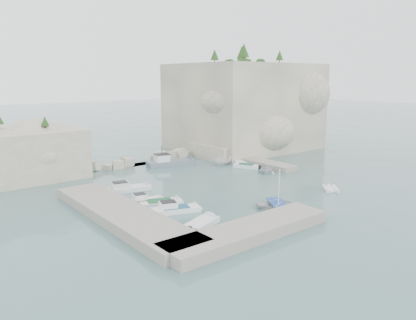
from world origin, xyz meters
TOP-DOWN VIEW (x-y plane):
  - ground at (0.00, 0.00)m, footprint 400.00×400.00m
  - cliff_east at (23.00, 23.00)m, footprint 26.00×22.00m
  - cliff_terrace at (13.00, 18.00)m, footprint 8.00×10.00m
  - outcrop_west at (-20.00, 25.00)m, footprint 16.00×14.00m
  - quay_west at (-17.00, -1.00)m, footprint 5.00×24.00m
  - quay_south at (-10.00, -12.50)m, footprint 18.00×4.00m
  - ledge_east at (13.50, 10.00)m, footprint 3.00×16.00m
  - breakwater at (-1.00, 22.00)m, footprint 28.00×3.00m
  - motorboat_a at (-11.48, 8.38)m, footprint 6.94×3.30m
  - motorboat_b at (-12.35, 2.20)m, footprint 4.99×2.44m
  - motorboat_c at (-11.40, 0.63)m, footprint 5.83×3.75m
  - motorboat_d at (-11.35, -2.51)m, footprint 6.10×3.64m
  - motorboat_e at (-11.71, -7.59)m, footprint 4.93×3.34m
  - rowboat at (-1.45, -8.48)m, footprint 6.15×5.66m
  - inflatable_dinghy at (9.44, -7.82)m, footprint 3.49×3.50m
  - tender_east_a at (9.95, 4.01)m, footprint 3.28×2.87m
  - tender_east_b at (10.14, 8.63)m, footprint 3.35×4.85m
  - tender_east_c at (10.90, 10.85)m, footprint 3.01×4.84m
  - tender_east_d at (8.89, 12.85)m, footprint 4.74×1.92m
  - work_boat at (1.59, 17.86)m, footprint 9.09×4.42m
  - rowboat_mast at (-1.45, -8.48)m, footprint 0.10×0.10m
  - vegetation at (17.83, 24.40)m, footprint 53.48×13.88m

SIDE VIEW (x-z plane):
  - ground at x=0.00m, z-range 0.00..0.00m
  - motorboat_a at x=-11.48m, z-range -0.70..0.70m
  - motorboat_b at x=-12.35m, z-range -0.70..0.70m
  - motorboat_c at x=-11.40m, z-range -0.35..0.35m
  - motorboat_d at x=-11.35m, z-range -0.70..0.70m
  - motorboat_e at x=-11.71m, z-range -0.35..0.35m
  - rowboat at x=-1.45m, z-range -0.52..0.52m
  - inflatable_dinghy at x=9.44m, z-range -0.22..0.22m
  - tender_east_a at x=9.95m, z-range -0.83..0.83m
  - tender_east_b at x=10.14m, z-range -0.35..0.35m
  - tender_east_c at x=10.90m, z-range -0.35..0.35m
  - tender_east_d at x=8.89m, z-range -0.90..0.90m
  - work_boat at x=1.59m, z-range -1.10..1.10m
  - ledge_east at x=13.50m, z-range 0.00..0.80m
  - quay_west at x=-17.00m, z-range 0.00..1.10m
  - quay_south at x=-10.00m, z-range 0.00..1.10m
  - breakwater at x=-1.00m, z-range 0.00..1.40m
  - cliff_terrace at x=13.00m, z-range 0.00..2.50m
  - rowboat_mast at x=-1.45m, z-range 0.52..4.72m
  - outcrop_west at x=-20.00m, z-range 0.00..7.00m
  - cliff_east at x=23.00m, z-range 0.00..17.00m
  - vegetation at x=17.83m, z-range 11.23..24.63m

